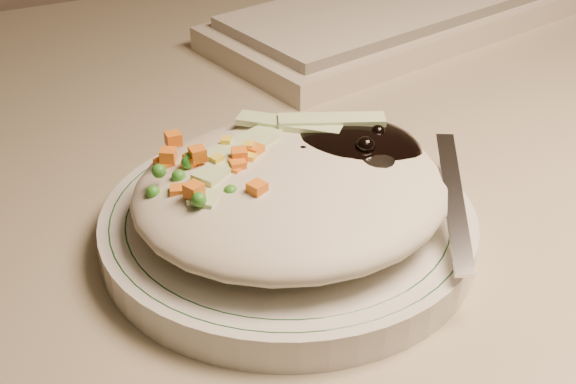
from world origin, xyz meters
name	(u,v)px	position (x,y,z in m)	size (l,w,h in m)	color
desk	(262,308)	(0.00, 1.38, 0.54)	(1.40, 0.70, 0.74)	gray
plate	(288,227)	(-0.05, 1.21, 0.75)	(0.23, 0.23, 0.02)	silver
plate_rim	(288,214)	(-0.05, 1.21, 0.76)	(0.22, 0.22, 0.00)	#144723
meal	(295,183)	(-0.05, 1.21, 0.78)	(0.21, 0.19, 0.05)	#C1B59C
keyboard	(427,6)	(0.25, 1.51, 0.76)	(0.50, 0.27, 0.03)	#C1B49E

